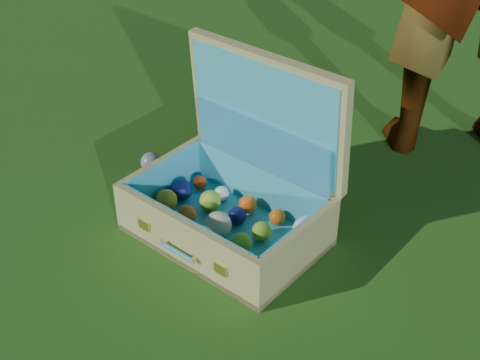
% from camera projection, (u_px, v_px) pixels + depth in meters
% --- Properties ---
extents(ground, '(60.00, 60.00, 0.00)m').
position_uv_depth(ground, '(298.00, 227.00, 1.99)').
color(ground, '#215114').
rests_on(ground, ground).
extents(stray_ball, '(0.07, 0.07, 0.07)m').
position_uv_depth(stray_ball, '(151.00, 162.00, 2.22)').
color(stray_ball, teal).
rests_on(stray_ball, ground).
extents(suitcase, '(0.56, 0.43, 0.52)m').
position_uv_depth(suitcase, '(239.00, 188.00, 1.91)').
color(suitcase, tan).
rests_on(suitcase, ground).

